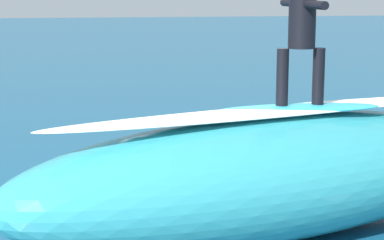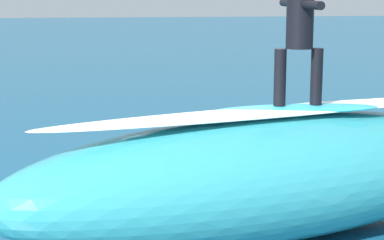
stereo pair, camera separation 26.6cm
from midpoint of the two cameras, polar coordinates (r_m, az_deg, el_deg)
name	(u,v)px [view 1 (the left image)]	position (r m, az deg, el deg)	size (l,w,h in m)	color
ground_plane	(192,203)	(10.61, -0.69, -6.72)	(120.00, 120.00, 0.00)	#145175
wave_crest	(272,176)	(9.07, 5.65, -4.56)	(7.19, 2.05, 1.61)	teal
wave_foam_lip	(273,111)	(8.88, 5.75, 0.69)	(6.11, 0.72, 0.08)	white
surfboard_riding	(300,108)	(9.09, 7.87, 0.94)	(2.16, 0.54, 0.10)	#33B2D1
surfer_riding	(302,32)	(8.97, 8.03, 7.08)	(0.63, 1.51, 1.59)	black
surfboard_paddling	(110,178)	(11.88, -7.32, -4.70)	(2.20, 0.53, 0.07)	#EAE5C6
surfer_paddling	(110,170)	(11.70, -7.31, -4.06)	(0.36, 1.83, 0.33)	black
foam_patch_mid	(229,180)	(11.61, 2.36, -4.91)	(0.57, 0.49, 0.10)	white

